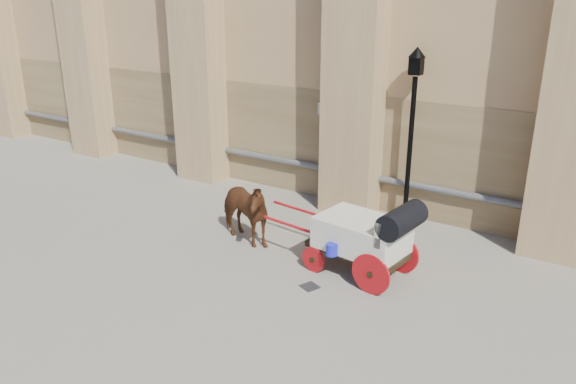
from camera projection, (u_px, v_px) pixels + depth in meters
The scene contains 5 objects.
ground at pixel (314, 274), 11.54m from camera, with size 90.00×90.00×0.00m, color #6F685C.
horse at pixel (242, 210), 12.73m from camera, with size 0.84×1.85×1.57m, color brown.
carriage at pixel (367, 235), 11.20m from camera, with size 3.93×1.51×1.68m.
street_lamp at pixel (411, 132), 13.35m from camera, with size 0.40×0.40×4.29m.
drain_grate_near at pixel (310, 287), 11.05m from camera, with size 0.32×0.32×0.01m, color black.
Camera 1 is at (5.05, -8.93, 5.57)m, focal length 35.00 mm.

